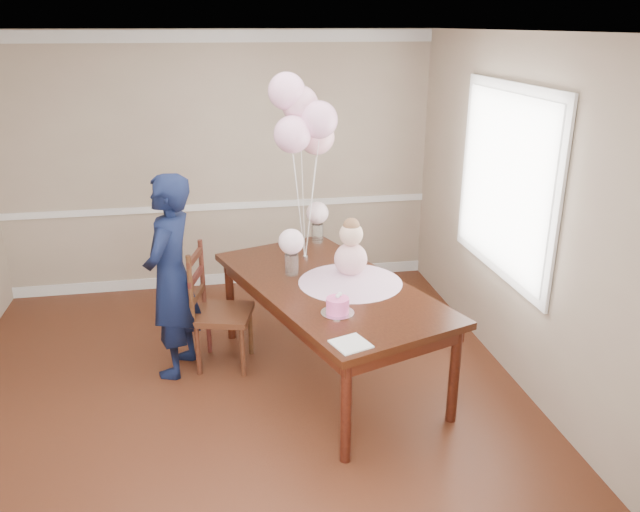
# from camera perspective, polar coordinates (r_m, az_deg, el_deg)

# --- Properties ---
(floor) EXTENTS (4.50, 5.00, 0.00)m
(floor) POSITION_cam_1_polar(r_m,az_deg,el_deg) (4.90, -7.35, -13.78)
(floor) COLOR #38190E
(floor) RESTS_ON ground
(ceiling) EXTENTS (4.50, 5.00, 0.02)m
(ceiling) POSITION_cam_1_polar(r_m,az_deg,el_deg) (4.06, -9.16, 19.57)
(ceiling) COLOR white
(ceiling) RESTS_ON wall_back
(wall_back) EXTENTS (4.50, 0.02, 2.70)m
(wall_back) POSITION_cam_1_polar(r_m,az_deg,el_deg) (6.71, -9.15, 8.22)
(wall_back) COLOR gray
(wall_back) RESTS_ON floor
(wall_front) EXTENTS (4.50, 0.02, 2.70)m
(wall_front) POSITION_cam_1_polar(r_m,az_deg,el_deg) (2.10, -4.77, -21.46)
(wall_front) COLOR gray
(wall_front) RESTS_ON floor
(wall_right) EXTENTS (0.02, 5.00, 2.70)m
(wall_right) POSITION_cam_1_polar(r_m,az_deg,el_deg) (4.90, 19.13, 2.77)
(wall_right) COLOR gray
(wall_right) RESTS_ON floor
(chair_rail_trim) EXTENTS (4.50, 0.02, 0.07)m
(chair_rail_trim) POSITION_cam_1_polar(r_m,az_deg,el_deg) (6.81, -8.93, 4.50)
(chair_rail_trim) COLOR white
(chair_rail_trim) RESTS_ON wall_back
(crown_molding) EXTENTS (4.50, 0.02, 0.12)m
(crown_molding) POSITION_cam_1_polar(r_m,az_deg,el_deg) (6.55, -9.81, 19.20)
(crown_molding) COLOR silver
(crown_molding) RESTS_ON wall_back
(baseboard_trim) EXTENTS (4.50, 0.02, 0.12)m
(baseboard_trim) POSITION_cam_1_polar(r_m,az_deg,el_deg) (7.08, -8.56, -2.04)
(baseboard_trim) COLOR silver
(baseboard_trim) RESTS_ON floor
(window_frame) EXTENTS (0.02, 1.66, 1.56)m
(window_frame) POSITION_cam_1_polar(r_m,az_deg,el_deg) (5.26, 16.59, 6.49)
(window_frame) COLOR white
(window_frame) RESTS_ON wall_right
(window_blinds) EXTENTS (0.01, 1.50, 1.40)m
(window_blinds) POSITION_cam_1_polar(r_m,az_deg,el_deg) (5.26, 16.42, 6.49)
(window_blinds) COLOR silver
(window_blinds) RESTS_ON wall_right
(dining_table_top) EXTENTS (1.75, 2.42, 0.05)m
(dining_table_top) POSITION_cam_1_polar(r_m,az_deg,el_deg) (4.94, 0.84, -2.85)
(dining_table_top) COLOR black
(dining_table_top) RESTS_ON table_leg_fl
(table_apron) EXTENTS (1.61, 2.28, 0.11)m
(table_apron) POSITION_cam_1_polar(r_m,az_deg,el_deg) (4.97, 0.83, -3.72)
(table_apron) COLOR black
(table_apron) RESTS_ON table_leg_fl
(table_leg_fl) EXTENTS (0.10, 0.10, 0.76)m
(table_leg_fl) POSITION_cam_1_polar(r_m,az_deg,el_deg) (4.18, 2.38, -14.04)
(table_leg_fl) COLOR black
(table_leg_fl) RESTS_ON floor
(table_leg_fr) EXTENTS (0.10, 0.10, 0.76)m
(table_leg_fr) POSITION_cam_1_polar(r_m,az_deg,el_deg) (4.66, 12.17, -10.59)
(table_leg_fr) COLOR black
(table_leg_fr) RESTS_ON floor
(table_leg_bl) EXTENTS (0.10, 0.10, 0.76)m
(table_leg_bl) POSITION_cam_1_polar(r_m,az_deg,el_deg) (5.76, -8.22, -4.00)
(table_leg_bl) COLOR black
(table_leg_bl) RESTS_ON floor
(table_leg_br) EXTENTS (0.10, 0.10, 0.76)m
(table_leg_br) POSITION_cam_1_polar(r_m,az_deg,el_deg) (6.11, -0.23, -2.28)
(table_leg_br) COLOR black
(table_leg_br) RESTS_ON floor
(baby_skirt) EXTENTS (1.06, 1.06, 0.11)m
(baby_skirt) POSITION_cam_1_polar(r_m,az_deg,el_deg) (4.95, 2.79, -1.83)
(baby_skirt) COLOR #D79EC1
(baby_skirt) RESTS_ON dining_table_top
(baby_torso) EXTENTS (0.26, 0.26, 0.26)m
(baby_torso) POSITION_cam_1_polar(r_m,az_deg,el_deg) (4.89, 2.82, -0.29)
(baby_torso) COLOR pink
(baby_torso) RESTS_ON baby_skirt
(baby_head) EXTENTS (0.19, 0.19, 0.19)m
(baby_head) POSITION_cam_1_polar(r_m,az_deg,el_deg) (4.82, 2.87, 2.00)
(baby_head) COLOR beige
(baby_head) RESTS_ON baby_torso
(baby_hair) EXTENTS (0.13, 0.13, 0.13)m
(baby_hair) POSITION_cam_1_polar(r_m,az_deg,el_deg) (4.80, 2.88, 2.74)
(baby_hair) COLOR brown
(baby_hair) RESTS_ON baby_head
(cake_platter) EXTENTS (0.31, 0.31, 0.01)m
(cake_platter) POSITION_cam_1_polar(r_m,az_deg,el_deg) (4.44, 1.61, -5.21)
(cake_platter) COLOR silver
(cake_platter) RESTS_ON dining_table_top
(birthday_cake) EXTENTS (0.21, 0.21, 0.11)m
(birthday_cake) POSITION_cam_1_polar(r_m,az_deg,el_deg) (4.42, 1.62, -4.53)
(birthday_cake) COLOR #F04B9C
(birthday_cake) RESTS_ON cake_platter
(cake_flower_a) EXTENTS (0.03, 0.03, 0.03)m
(cake_flower_a) POSITION_cam_1_polar(r_m,az_deg,el_deg) (4.39, 1.63, -3.69)
(cake_flower_a) COLOR silver
(cake_flower_a) RESTS_ON birthday_cake
(cake_flower_b) EXTENTS (0.03, 0.03, 0.03)m
(cake_flower_b) POSITION_cam_1_polar(r_m,az_deg,el_deg) (4.42, 1.85, -3.50)
(cake_flower_b) COLOR white
(cake_flower_b) RESTS_ON birthday_cake
(rose_vase_near) EXTENTS (0.14, 0.14, 0.17)m
(rose_vase_near) POSITION_cam_1_polar(r_m,az_deg,el_deg) (5.09, -2.61, -0.76)
(rose_vase_near) COLOR white
(rose_vase_near) RESTS_ON dining_table_top
(roses_near) EXTENTS (0.21, 0.21, 0.21)m
(roses_near) POSITION_cam_1_polar(r_m,az_deg,el_deg) (5.02, -2.64, 1.33)
(roses_near) COLOR white
(roses_near) RESTS_ON rose_vase_near
(rose_vase_far) EXTENTS (0.14, 0.14, 0.17)m
(rose_vase_far) POSITION_cam_1_polar(r_m,az_deg,el_deg) (5.84, -0.24, 2.12)
(rose_vase_far) COLOR white
(rose_vase_far) RESTS_ON dining_table_top
(roses_far) EXTENTS (0.21, 0.21, 0.21)m
(roses_far) POSITION_cam_1_polar(r_m,az_deg,el_deg) (5.79, -0.25, 3.96)
(roses_far) COLOR #F7CFD4
(roses_far) RESTS_ON rose_vase_far
(napkin) EXTENTS (0.28, 0.28, 0.01)m
(napkin) POSITION_cam_1_polar(r_m,az_deg,el_deg) (4.04, 2.83, -8.03)
(napkin) COLOR silver
(napkin) RESTS_ON dining_table_top
(balloon_weight) EXTENTS (0.06, 0.06, 0.02)m
(balloon_weight) POSITION_cam_1_polar(r_m,az_deg,el_deg) (5.46, -1.35, -0.09)
(balloon_weight) COLOR silver
(balloon_weight) RESTS_ON dining_table_top
(balloon_a) EXTENTS (0.31, 0.31, 0.31)m
(balloon_a) POSITION_cam_1_polar(r_m,az_deg,el_deg) (5.13, -2.55, 11.04)
(balloon_a) COLOR #FFB4D9
(balloon_a) RESTS_ON balloon_ribbon_a
(balloon_b) EXTENTS (0.31, 0.31, 0.31)m
(balloon_b) POSITION_cam_1_polar(r_m,az_deg,el_deg) (5.17, -0.08, 12.36)
(balloon_b) COLOR #F1ABCF
(balloon_b) RESTS_ON balloon_ribbon_b
(balloon_c) EXTENTS (0.31, 0.31, 0.31)m
(balloon_c) POSITION_cam_1_polar(r_m,az_deg,el_deg) (5.26, -1.84, 13.68)
(balloon_c) COLOR #DE9DB2
(balloon_c) RESTS_ON balloon_ribbon_c
(balloon_d) EXTENTS (0.31, 0.31, 0.31)m
(balloon_d) POSITION_cam_1_polar(r_m,az_deg,el_deg) (5.21, -3.06, 14.81)
(balloon_d) COLOR #FFB4D9
(balloon_d) RESTS_ON balloon_ribbon_d
(balloon_e) EXTENTS (0.31, 0.31, 0.31)m
(balloon_e) POSITION_cam_1_polar(r_m,az_deg,el_deg) (5.34, -0.33, 10.85)
(balloon_e) COLOR #FFB4C2
(balloon_e) RESTS_ON balloon_ribbon_e
(balloon_ribbon_a) EXTENTS (0.10, 0.04, 0.91)m
(balloon_ribbon_a) POSITION_cam_1_polar(r_m,az_deg,el_deg) (5.29, -1.92, 4.45)
(balloon_ribbon_a) COLOR white
(balloon_ribbon_a) RESTS_ON balloon_weight
(balloon_ribbon_b) EXTENTS (0.12, 0.02, 1.02)m
(balloon_ribbon_b) POSITION_cam_1_polar(r_m,az_deg,el_deg) (5.30, -0.74, 5.11)
(balloon_ribbon_b) COLOR white
(balloon_ribbon_b) RESTS_ON balloon_weight
(balloon_ribbon_c) EXTENTS (0.02, 0.11, 1.13)m
(balloon_ribbon_c) POSITION_cam_1_polar(r_m,az_deg,el_deg) (5.34, -1.58, 5.81)
(balloon_ribbon_c) COLOR white
(balloon_ribbon_c) RESTS_ON balloon_weight
(balloon_ribbon_d) EXTENTS (0.12, 0.08, 1.24)m
(balloon_ribbon_d) POSITION_cam_1_polar(r_m,az_deg,el_deg) (5.31, -2.16, 6.33)
(balloon_ribbon_d) COLOR white
(balloon_ribbon_d) RESTS_ON balloon_weight
(balloon_ribbon_e) EXTENTS (0.12, 0.13, 0.85)m
(balloon_ribbon_e) POSITION_cam_1_polar(r_m,az_deg,el_deg) (5.40, -0.85, 4.48)
(balloon_ribbon_e) COLOR white
(balloon_ribbon_e) RESTS_ON balloon_weight
(dining_chair_seat) EXTENTS (0.55, 0.55, 0.05)m
(dining_chair_seat) POSITION_cam_1_polar(r_m,az_deg,el_deg) (5.30, -8.82, -5.29)
(dining_chair_seat) COLOR #3C1D10
(dining_chair_seat) RESTS_ON chair_leg_fl
(chair_leg_fl) EXTENTS (0.05, 0.05, 0.45)m
(chair_leg_fl) POSITION_cam_1_polar(r_m,az_deg,el_deg) (5.29, -11.10, -8.45)
(chair_leg_fl) COLOR #3A1910
(chair_leg_fl) RESTS_ON floor
(chair_leg_fr) EXTENTS (0.05, 0.05, 0.45)m
(chair_leg_fr) POSITION_cam_1_polar(r_m,az_deg,el_deg) (5.21, -7.09, -8.68)
(chair_leg_fr) COLOR #3C1C10
(chair_leg_fr) RESTS_ON floor
(chair_leg_bl) EXTENTS (0.05, 0.05, 0.45)m
(chair_leg_bl) POSITION_cam_1_polar(r_m,az_deg,el_deg) (5.61, -10.16, -6.62)
(chair_leg_bl) COLOR #3D1510
(chair_leg_bl) RESTS_ON floor
(chair_leg_br) EXTENTS (0.05, 0.05, 0.45)m
(chair_leg_br) POSITION_cam_1_polar(r_m,az_deg,el_deg) (5.53, -6.38, -6.80)
(chair_leg_br) COLOR #361C0E
(chair_leg_br) RESTS_ON floor
(chair_back_post_l) EXTENTS (0.05, 0.05, 0.58)m
(chair_back_post_l) POSITION_cam_1_polar(r_m,az_deg,el_deg) (5.06, -11.75, -3.03)
(chair_back_post_l) COLOR #3B1F10
(chair_back_post_l) RESTS_ON dining_chair_seat
(chair_back_post_r) EXTENTS (0.05, 0.05, 0.58)m
(chair_back_post_r) POSITION_cam_1_polar(r_m,az_deg,el_deg) (5.39, -10.73, -1.46)
(chair_back_post_r) COLOR #3A1710
(chair_back_post_r) RESTS_ON dining_chair_seat
(chair_slat_low) EXTENTS (0.13, 0.41, 0.05)m
(chair_slat_low) POSITION_cam_1_polar(r_m,az_deg,el_deg) (5.27, -11.13, -3.47)
(chair_slat_low) COLOR #351B0E
(chair_slat_low) RESTS_ON dining_chair_seat
(chair_slat_mid) EXTENTS (0.13, 0.41, 0.05)m
(chair_slat_mid) POSITION_cam_1_polar(r_m,az_deg,el_deg) (5.21, -11.25, -1.80)
(chair_slat_mid) COLOR #38130F
(chair_slat_mid) RESTS_ON dining_chair_seat
(chair_slat_top) EXTENTS (0.13, 0.41, 0.05)m
(chair_slat_top) POSITION_cam_1_polar(r_m,az_deg,el_deg) (5.15, -11.38, -0.10)
(chair_slat_top) COLOR #36160E
(chair_slat_top) RESTS_ON dining_chair_seat
(woman) EXTENTS (0.59, 0.72, 1.69)m
(woman) POSITION_cam_1_polar(r_m,az_deg,el_deg) (5.14, -13.45, -1.87)
(woman) COLOR black
(woman) RESTS_ON floor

